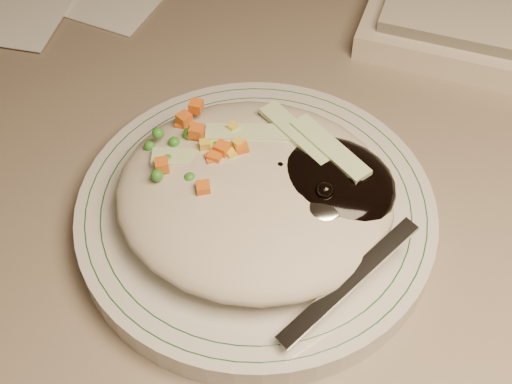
# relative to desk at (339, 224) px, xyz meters

# --- Properties ---
(desk) EXTENTS (1.40, 0.70, 0.74)m
(desk) POSITION_rel_desk_xyz_m (0.00, 0.00, 0.00)
(desk) COLOR #7E6E5B
(desk) RESTS_ON ground
(plate) EXTENTS (0.26, 0.26, 0.02)m
(plate) POSITION_rel_desk_xyz_m (-0.05, -0.16, 0.21)
(plate) COLOR silver
(plate) RESTS_ON desk
(plate_rim) EXTENTS (0.24, 0.24, 0.00)m
(plate_rim) POSITION_rel_desk_xyz_m (-0.05, -0.16, 0.22)
(plate_rim) COLOR #144723
(plate_rim) RESTS_ON plate
(meal) EXTENTS (0.21, 0.19, 0.05)m
(meal) POSITION_rel_desk_xyz_m (-0.05, -0.16, 0.24)
(meal) COLOR #B7AB94
(meal) RESTS_ON plate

